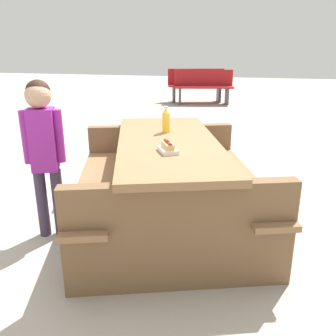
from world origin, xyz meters
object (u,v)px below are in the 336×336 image
object	(u,v)px
hotdog_tray	(168,148)
park_bench_mid	(196,85)
soda_bottle	(166,121)
child_in_coat	(43,140)
park_bench_far	(203,86)
picnic_table	(168,178)

from	to	relation	value
hotdog_tray	park_bench_mid	size ratio (longest dim) A/B	0.14
soda_bottle	child_in_coat	xyz separation A→B (m)	(0.58, -0.80, -0.07)
child_in_coat	park_bench_mid	xyz separation A→B (m)	(-7.38, -0.02, -0.33)
soda_bottle	park_bench_far	world-z (taller)	soda_bottle
park_bench_mid	park_bench_far	bearing A→B (deg)	35.81
picnic_table	soda_bottle	xyz separation A→B (m)	(-0.26, -0.08, 0.41)
hotdog_tray	park_bench_mid	bearing A→B (deg)	-172.49
child_in_coat	picnic_table	bearing A→B (deg)	109.98
hotdog_tray	child_in_coat	distance (m)	0.95
child_in_coat	park_bench_mid	distance (m)	7.38
hotdog_tray	child_in_coat	world-z (taller)	child_in_coat
park_bench_mid	park_bench_far	distance (m)	0.41
child_in_coat	park_bench_far	xyz separation A→B (m)	(-7.04, 0.22, -0.33)
hotdog_tray	park_bench_far	bearing A→B (deg)	-174.06
hotdog_tray	child_in_coat	xyz separation A→B (m)	(0.00, -0.95, -0.00)
soda_bottle	hotdog_tray	xyz separation A→B (m)	(0.57, 0.15, -0.07)
picnic_table	hotdog_tray	xyz separation A→B (m)	(0.31, 0.07, 0.34)
soda_bottle	child_in_coat	bearing A→B (deg)	-53.99
hotdog_tray	park_bench_mid	xyz separation A→B (m)	(-7.37, -0.97, -0.33)
park_bench_mid	park_bench_far	world-z (taller)	same
soda_bottle	child_in_coat	distance (m)	0.99
park_bench_far	park_bench_mid	bearing A→B (deg)	-144.19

